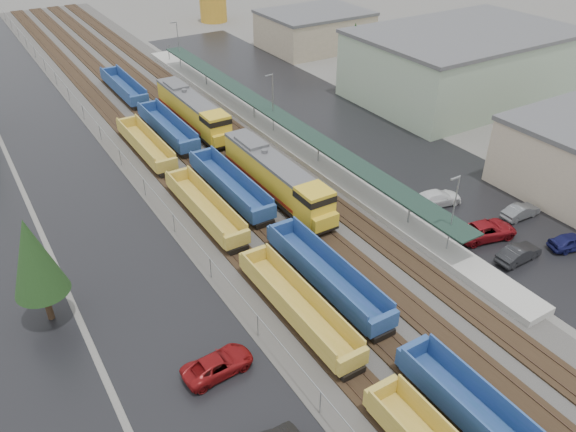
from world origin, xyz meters
The scene contains 20 objects.
ballast_strip centered at (0.00, 60.00, 0.04)m, with size 20.00×160.00×0.08m, color #302D2B.
trackbed centered at (0.00, 60.00, 0.16)m, with size 14.60×160.00×0.22m.
west_parking_lot centered at (-15.00, 60.00, 0.01)m, with size 10.00×160.00×0.02m, color black.
east_commuter_lot centered at (19.00, 50.00, 0.01)m, with size 16.00×100.00×0.02m, color black.
station_platform centered at (9.50, 50.01, 0.73)m, with size 3.00×80.00×8.00m.
chainlink_fence centered at (-9.50, 58.44, 1.61)m, with size 0.08×160.04×2.02m.
industrial_buildings centered at (37.76, 45.85, 4.25)m, with size 32.52×75.30×9.50m.
tree_west_near centered at (-22.00, 30.00, 5.82)m, with size 3.96×3.96×9.00m.
tree_east centered at (28.00, 58.00, 6.47)m, with size 4.40×4.40×10.00m.
locomotive_lead centered at (2.00, 36.44, 2.30)m, with size 2.88×18.95×4.29m.
locomotive_trail centered at (2.00, 57.44, 2.30)m, with size 2.88×18.95×4.29m.
well_string_yellow centered at (-6.00, 20.17, 1.13)m, with size 2.50×80.87×2.22m.
well_string_blue centered at (-2.00, 30.74, 1.17)m, with size 2.65×101.43×2.35m.
storage_tank centered at (28.74, 107.87, 2.86)m, with size 5.71×5.71×5.71m, color #C08C26.
parked_car_west_c centered at (-13.47, 18.47, 0.69)m, with size 4.99×2.30×1.39m, color maroon.
parked_car_east_a centered at (14.25, 16.13, 0.74)m, with size 4.49×1.57×1.48m, color black.
parked_car_east_b centered at (14.63, 20.09, 0.80)m, with size 5.76×2.66×1.60m, color maroon.
parked_car_east_c centered at (14.95, 26.77, 0.77)m, with size 5.29×2.15×1.54m, color white.
parked_car_east_d centered at (19.86, 14.79, 0.75)m, with size 4.38×1.76×1.49m, color #131548.
parked_car_east_e centered at (20.17, 20.68, 0.69)m, with size 4.16×1.45×1.37m, color #585A5D.
Camera 1 is at (-23.45, -6.69, 29.66)m, focal length 35.00 mm.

